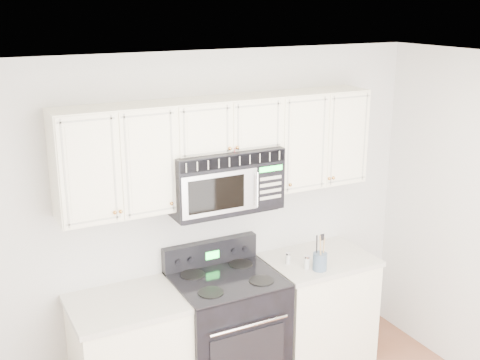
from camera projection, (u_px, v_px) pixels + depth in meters
room at (350, 317)px, 3.24m from camera, size 3.51×3.51×2.61m
base_cabinet_right at (317, 311)px, 5.07m from camera, size 0.86×0.65×0.92m
range at (227, 331)px, 4.66m from camera, size 0.79×0.72×1.13m
upper_cabinets at (222, 144)px, 4.41m from camera, size 2.44×0.37×0.75m
microwave at (222, 179)px, 4.43m from camera, size 0.83×0.47×0.46m
utensil_crock at (320, 261)px, 4.68m from camera, size 0.11×0.11×0.30m
shaker_salt at (307, 262)px, 4.71m from camera, size 0.05×0.05×0.11m
shaker_pepper at (288, 258)px, 4.79m from camera, size 0.04×0.04×0.10m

